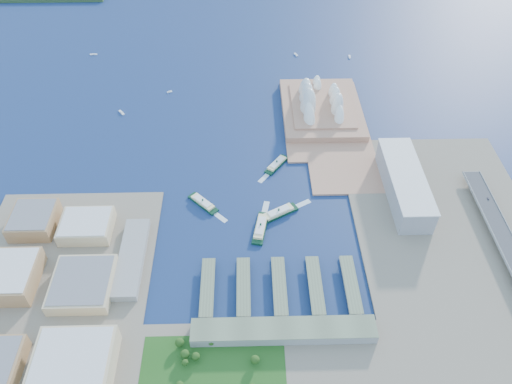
{
  "coord_description": "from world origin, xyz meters",
  "views": [
    {
      "loc": [
        -21.4,
        -414.51,
        492.6
      ],
      "look_at": [
        -9.89,
        71.6,
        18.0
      ],
      "focal_mm": 35.0,
      "sensor_mm": 36.0,
      "label": 1
    }
  ],
  "objects_px": {
    "ferry_a": "(203,202)",
    "car_c": "(488,199)",
    "toaster_building": "(404,184)",
    "ferry_c": "(261,226)",
    "ferry_d": "(279,212)",
    "opera_house": "(323,97)",
    "ferry_b": "(277,163)"
  },
  "relations": [
    {
      "from": "ferry_a",
      "to": "ferry_c",
      "type": "xyz_separation_m",
      "value": [
        78.01,
        -47.5,
        0.56
      ]
    },
    {
      "from": "ferry_a",
      "to": "ferry_d",
      "type": "xyz_separation_m",
      "value": [
        103.19,
        -21.56,
        0.51
      ]
    },
    {
      "from": "toaster_building",
      "to": "ferry_c",
      "type": "xyz_separation_m",
      "value": [
        -200.13,
        -60.01,
        -15.18
      ]
    },
    {
      "from": "ferry_b",
      "to": "car_c",
      "type": "xyz_separation_m",
      "value": [
        281.1,
        -92.18,
        10.86
      ]
    },
    {
      "from": "ferry_d",
      "to": "ferry_a",
      "type": "bearing_deg",
      "value": 48.97
    },
    {
      "from": "toaster_building",
      "to": "ferry_a",
      "type": "distance_m",
      "value": 278.86
    },
    {
      "from": "toaster_building",
      "to": "ferry_b",
      "type": "bearing_deg",
      "value": 158.96
    },
    {
      "from": "toaster_building",
      "to": "ferry_c",
      "type": "relative_size",
      "value": 2.75
    },
    {
      "from": "opera_house",
      "to": "car_c",
      "type": "height_order",
      "value": "opera_house"
    },
    {
      "from": "opera_house",
      "to": "toaster_building",
      "type": "distance_m",
      "value": 219.62
    },
    {
      "from": "opera_house",
      "to": "ferry_b",
      "type": "xyz_separation_m",
      "value": [
        -82.1,
        -133.8,
        -27.38
      ]
    },
    {
      "from": "ferry_d",
      "to": "toaster_building",
      "type": "bearing_deg",
      "value": -108.21
    },
    {
      "from": "ferry_b",
      "to": "car_c",
      "type": "height_order",
      "value": "car_c"
    },
    {
      "from": "toaster_building",
      "to": "ferry_a",
      "type": "relative_size",
      "value": 3.08
    },
    {
      "from": "toaster_building",
      "to": "ferry_d",
      "type": "xyz_separation_m",
      "value": [
        -174.94,
        -34.07,
        -15.23
      ]
    },
    {
      "from": "opera_house",
      "to": "car_c",
      "type": "relative_size",
      "value": 41.49
    },
    {
      "from": "ferry_b",
      "to": "ferry_d",
      "type": "bearing_deg",
      "value": -55.11
    },
    {
      "from": "opera_house",
      "to": "ferry_d",
      "type": "distance_m",
      "value": 250.43
    },
    {
      "from": "ferry_c",
      "to": "car_c",
      "type": "relative_size",
      "value": 12.97
    },
    {
      "from": "toaster_building",
      "to": "car_c",
      "type": "height_order",
      "value": "toaster_building"
    },
    {
      "from": "opera_house",
      "to": "ferry_d",
      "type": "height_order",
      "value": "opera_house"
    },
    {
      "from": "ferry_b",
      "to": "ferry_c",
      "type": "relative_size",
      "value": 0.87
    },
    {
      "from": "opera_house",
      "to": "ferry_a",
      "type": "distance_m",
      "value": 285.12
    },
    {
      "from": "ferry_c",
      "to": "car_c",
      "type": "height_order",
      "value": "car_c"
    },
    {
      "from": "ferry_d",
      "to": "car_c",
      "type": "distance_m",
      "value": 284.24
    },
    {
      "from": "ferry_c",
      "to": "ferry_d",
      "type": "relative_size",
      "value": 1.01
    },
    {
      "from": "ferry_c",
      "to": "ferry_a",
      "type": "bearing_deg",
      "value": -19.79
    },
    {
      "from": "ferry_d",
      "to": "car_c",
      "type": "bearing_deg",
      "value": -117.6
    },
    {
      "from": "toaster_building",
      "to": "ferry_d",
      "type": "bearing_deg",
      "value": -168.98
    },
    {
      "from": "opera_house",
      "to": "ferry_b",
      "type": "relative_size",
      "value": 3.68
    },
    {
      "from": "ferry_c",
      "to": "ferry_d",
      "type": "height_order",
      "value": "ferry_c"
    },
    {
      "from": "ferry_a",
      "to": "car_c",
      "type": "xyz_separation_m",
      "value": [
        387.13,
        -13.47,
        10.72
      ]
    }
  ]
}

